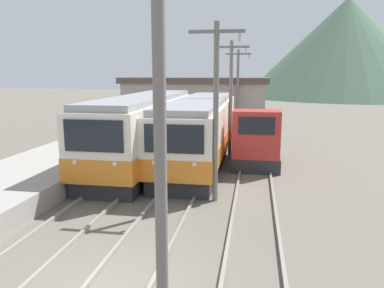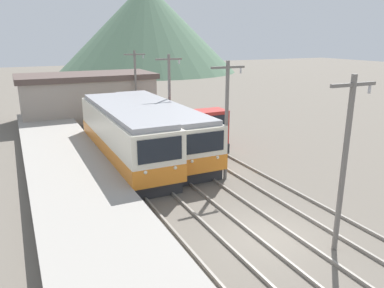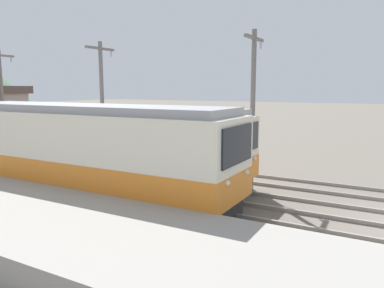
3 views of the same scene
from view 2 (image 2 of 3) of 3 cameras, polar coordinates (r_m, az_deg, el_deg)
name	(u,v)px [view 2 (image 2 of 3)]	position (r m, az deg, el deg)	size (l,w,h in m)	color
ground_plane	(269,237)	(15.81, 11.65, -13.70)	(200.00, 200.00, 0.00)	#665E54
platform_left	(115,268)	(13.24, -11.59, -18.08)	(4.50, 54.00, 0.81)	gray
track_left	(212,251)	(14.52, 3.12, -15.95)	(1.54, 60.00, 0.14)	gray
track_center	(273,234)	(15.89, 12.26, -13.30)	(1.54, 60.00, 0.14)	gray
track_right	(329,219)	(17.73, 20.09, -10.71)	(1.54, 60.00, 0.14)	gray
commuter_train_left	(124,137)	(23.89, -10.27, 1.07)	(2.84, 12.72, 3.63)	#28282B
commuter_train_center	(159,129)	(25.91, -5.06, 2.23)	(2.84, 13.79, 3.41)	#28282B
shunting_locomotive	(200,131)	(26.90, 1.19, 1.95)	(2.40, 4.95, 3.00)	#28282B
catenary_mast_near	(345,159)	(14.30, 22.26, -2.11)	(2.00, 0.20, 6.57)	slate
catenary_mast_mid	(227,116)	(20.41, 5.31, 4.21)	(2.00, 0.20, 6.57)	slate
catenary_mast_far	(170,96)	(27.58, -3.45, 7.34)	(2.00, 0.20, 6.57)	slate
catenary_mast_distant	(136,84)	(35.17, -8.57, 9.08)	(2.00, 0.20, 6.57)	slate
station_building	(88,96)	(37.73, -15.63, 7.01)	(12.60, 6.30, 4.38)	gray
mountain_backdrop	(147,28)	(88.71, -6.90, 17.17)	(40.00, 40.00, 19.32)	#517056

